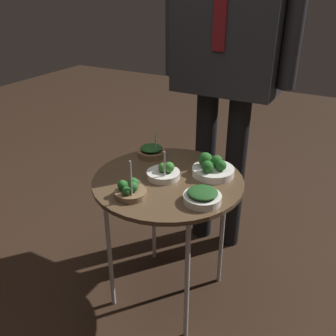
% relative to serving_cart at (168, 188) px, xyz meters
% --- Properties ---
extents(ground_plane, '(8.00, 8.00, 0.00)m').
position_rel_serving_cart_xyz_m(ground_plane, '(0.00, 0.00, -0.59)').
color(ground_plane, black).
extents(serving_cart, '(0.63, 0.63, 0.63)m').
position_rel_serving_cart_xyz_m(serving_cart, '(0.00, 0.00, 0.00)').
color(serving_cart, brown).
rests_on(serving_cart, ground_plane).
extents(bowl_broccoli_near_rim, '(0.14, 0.14, 0.14)m').
position_rel_serving_cart_xyz_m(bowl_broccoli_near_rim, '(-0.02, 0.00, 0.07)').
color(bowl_broccoli_near_rim, silver).
rests_on(bowl_broccoli_near_rim, serving_cart).
extents(bowl_broccoli_back_left, '(0.18, 0.18, 0.09)m').
position_rel_serving_cart_xyz_m(bowl_broccoli_back_left, '(0.15, 0.12, 0.08)').
color(bowl_broccoli_back_left, silver).
rests_on(bowl_broccoli_back_left, serving_cart).
extents(bowl_broccoli_mid_left, '(0.12, 0.12, 0.17)m').
position_rel_serving_cart_xyz_m(bowl_broccoli_mid_left, '(-0.06, -0.19, 0.07)').
color(bowl_broccoli_mid_left, brown).
rests_on(bowl_broccoli_mid_left, serving_cart).
extents(bowl_spinach_far_rim, '(0.14, 0.14, 0.05)m').
position_rel_serving_cart_xyz_m(bowl_spinach_far_rim, '(0.20, -0.10, 0.07)').
color(bowl_spinach_far_rim, silver).
rests_on(bowl_spinach_far_rim, serving_cart).
extents(bowl_spinach_back_right, '(0.13, 0.13, 0.14)m').
position_rel_serving_cart_xyz_m(bowl_spinach_back_right, '(-0.18, 0.16, 0.07)').
color(bowl_spinach_back_right, brown).
rests_on(bowl_spinach_back_right, serving_cart).
extents(waiter_figure, '(0.66, 0.25, 1.78)m').
position_rel_serving_cart_xyz_m(waiter_figure, '(0.03, 0.52, 0.54)').
color(waiter_figure, black).
rests_on(waiter_figure, ground_plane).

